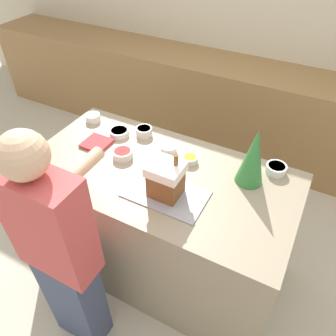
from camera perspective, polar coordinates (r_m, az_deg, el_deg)
The scene contains 16 objects.
ground_plane at distance 2.63m, azimuth -1.20°, elevation -15.83°, with size 12.00×12.00×0.00m, color beige.
wall_back at distance 3.43m, azimuth 16.29°, elevation 24.36°, with size 8.00×0.05×2.60m.
back_cabinet_block at distance 3.46m, azimuth 12.25°, elevation 9.81°, with size 6.00×0.60×0.92m.
kitchen_island at distance 2.26m, azimuth -1.36°, elevation -9.48°, with size 1.62×0.82×0.91m.
baking_tray at distance 1.80m, azimuth -0.38°, elevation -4.49°, with size 0.45×0.27×0.01m.
gingerbread_house at distance 1.72m, azimuth -0.39°, elevation -1.89°, with size 0.18×0.16×0.27m.
decorative_tree at distance 1.82m, azimuth 14.63°, elevation 1.90°, with size 0.16×0.16×0.35m.
candy_bowl_center_rear at distance 2.04m, azimuth -7.92°, elevation 2.52°, with size 0.13×0.13×0.05m.
candy_bowl_far_right at distance 2.07m, azimuth 0.11°, elevation 3.47°, with size 0.10×0.10×0.04m.
candy_bowl_far_left at distance 2.24m, azimuth -8.49°, elevation 6.22°, with size 0.13×0.13×0.04m.
candy_bowl_behind_tray at distance 1.99m, azimuth 3.87°, elevation 1.58°, with size 0.09×0.09×0.04m.
candy_bowl_near_tray_left at distance 2.22m, azimuth -4.20°, elevation 6.44°, with size 0.11×0.11×0.05m.
candy_bowl_near_tray_right at distance 2.42m, azimuth -12.94°, elevation 8.62°, with size 0.10×0.10×0.05m.
candy_bowl_front_corner at distance 2.01m, azimuth 18.31°, elevation -0.08°, with size 0.12×0.12×0.05m.
cookbook at distance 2.18m, azimuth -12.32°, elevation 4.22°, with size 0.17×0.16×0.02m.
person at distance 1.77m, azimuth -18.17°, elevation -14.28°, with size 0.40×0.51×1.54m.
Camera 1 is at (0.72, -1.24, 2.20)m, focal length 35.00 mm.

